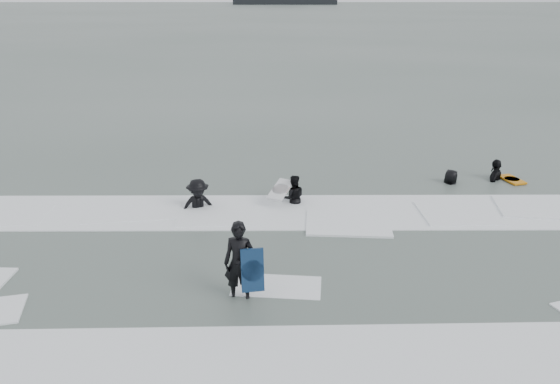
{
  "coord_description": "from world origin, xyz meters",
  "views": [
    {
      "loc": [
        -0.07,
        -8.87,
        6.54
      ],
      "look_at": [
        0.0,
        5.0,
        1.1
      ],
      "focal_mm": 35.0,
      "sensor_mm": 36.0,
      "label": 1
    }
  ],
  "objects_px": {
    "surfer_wading": "(293,204)",
    "surfer_right_near": "(495,180)",
    "surfer_breaker": "(199,210)",
    "surfer_right_far": "(450,185)",
    "surfer_centre": "(241,300)"
  },
  "relations": [
    {
      "from": "surfer_wading",
      "to": "surfer_right_near",
      "type": "xyz_separation_m",
      "value": [
        7.06,
        2.07,
        0.0
      ]
    },
    {
      "from": "surfer_wading",
      "to": "surfer_breaker",
      "type": "bearing_deg",
      "value": 6.3
    },
    {
      "from": "surfer_right_near",
      "to": "surfer_right_far",
      "type": "bearing_deg",
      "value": -40.93
    },
    {
      "from": "surfer_breaker",
      "to": "surfer_right_far",
      "type": "distance_m",
      "value": 8.56
    },
    {
      "from": "surfer_right_near",
      "to": "surfer_right_far",
      "type": "xyz_separation_m",
      "value": [
        -1.66,
        -0.41,
        0.0
      ]
    },
    {
      "from": "surfer_breaker",
      "to": "surfer_right_far",
      "type": "relative_size",
      "value": 1.1
    },
    {
      "from": "surfer_wading",
      "to": "surfer_right_near",
      "type": "bearing_deg",
      "value": -166.91
    },
    {
      "from": "surfer_centre",
      "to": "surfer_right_far",
      "type": "xyz_separation_m",
      "value": [
        6.7,
        7.12,
        0.0
      ]
    },
    {
      "from": "surfer_wading",
      "to": "surfer_right_near",
      "type": "relative_size",
      "value": 0.78
    },
    {
      "from": "surfer_right_near",
      "to": "surfer_right_far",
      "type": "distance_m",
      "value": 1.71
    },
    {
      "from": "surfer_centre",
      "to": "surfer_wading",
      "type": "xyz_separation_m",
      "value": [
        1.3,
        5.46,
        0.0
      ]
    },
    {
      "from": "surfer_wading",
      "to": "surfer_breaker",
      "type": "height_order",
      "value": "surfer_breaker"
    },
    {
      "from": "surfer_breaker",
      "to": "surfer_right_far",
      "type": "height_order",
      "value": "surfer_breaker"
    },
    {
      "from": "surfer_wading",
      "to": "surfer_right_near",
      "type": "height_order",
      "value": "surfer_right_near"
    },
    {
      "from": "surfer_wading",
      "to": "surfer_right_far",
      "type": "height_order",
      "value": "surfer_right_far"
    }
  ]
}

